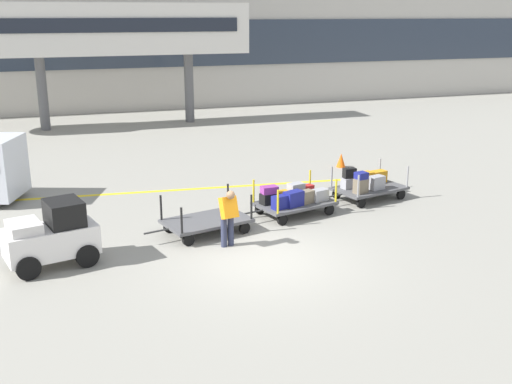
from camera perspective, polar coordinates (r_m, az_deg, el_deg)
ground_plane at (r=15.15m, az=0.75°, el=-6.40°), size 120.00×120.00×0.00m
apron_lead_line at (r=21.13m, az=-15.78°, el=-0.34°), size 20.70×2.35×0.01m
terminal_building at (r=39.47m, az=-12.25°, el=12.89°), size 62.01×2.51×7.34m
jet_bridge at (r=33.21m, az=-16.03°, el=14.33°), size 16.01×3.00×6.36m
baggage_tug at (r=15.40m, az=-18.52°, el=-3.91°), size 2.30×1.65×1.58m
baggage_cart_lead at (r=16.90m, az=-4.66°, el=-2.73°), size 3.09×1.90×1.10m
baggage_cart_middle at (r=18.33m, az=3.51°, el=-0.64°), size 3.09×1.90×1.10m
baggage_cart_tail at (r=20.17m, az=10.31°, el=0.75°), size 3.09×1.90×1.10m
baggage_handler at (r=15.72m, az=-2.60°, el=-2.19°), size 0.47×0.49×1.56m
safety_cone_near at (r=24.31m, az=7.95°, el=2.96°), size 0.36×0.36×0.55m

